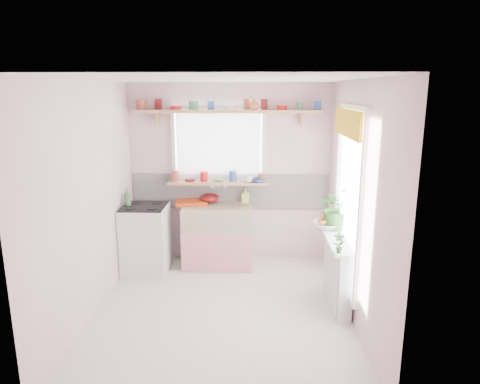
{
  "coord_description": "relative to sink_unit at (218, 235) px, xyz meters",
  "views": [
    {
      "loc": [
        0.33,
        -4.33,
        2.39
      ],
      "look_at": [
        0.18,
        0.55,
        1.23
      ],
      "focal_mm": 32.0,
      "sensor_mm": 36.0,
      "label": 1
    }
  ],
  "objects": [
    {
      "name": "pine_shelf",
      "position": [
        0.15,
        0.18,
        1.69
      ],
      "size": [
        2.52,
        0.24,
        0.04
      ],
      "primitive_type": "cube",
      "color": "tan",
      "rests_on": "room"
    },
    {
      "name": "fruit_bowl",
      "position": [
        1.36,
        -0.69,
        0.38
      ],
      "size": [
        0.38,
        0.38,
        0.08
      ],
      "primitive_type": "imported",
      "rotation": [
        0.0,
        0.0,
        -0.23
      ],
      "color": "silver",
      "rests_on": "radiator_ledge"
    },
    {
      "name": "colander",
      "position": [
        -0.14,
        0.21,
        0.48
      ],
      "size": [
        0.33,
        0.33,
        0.13
      ],
      "primitive_type": "ellipsoid",
      "rotation": [
        0.0,
        0.0,
        0.2
      ],
      "color": "#580F0F",
      "rests_on": "sink_unit"
    },
    {
      "name": "sink_unit",
      "position": [
        0.0,
        0.0,
        0.0
      ],
      "size": [
        0.95,
        0.65,
        1.11
      ],
      "color": "white",
      "rests_on": "ground"
    },
    {
      "name": "dish_tray",
      "position": [
        -0.38,
        0.12,
        0.44
      ],
      "size": [
        0.48,
        0.39,
        0.04
      ],
      "primitive_type": "cube",
      "rotation": [
        0.0,
        0.0,
        0.15
      ],
      "color": "#DC4113",
      "rests_on": "sink_unit"
    },
    {
      "name": "sill_cup",
      "position": [
        0.42,
        0.13,
        0.78
      ],
      "size": [
        0.15,
        0.15,
        0.1
      ],
      "primitive_type": "imported",
      "rotation": [
        0.0,
        0.0,
        -0.2
      ],
      "color": "silver",
      "rests_on": "windowsill"
    },
    {
      "name": "radiator_ledge",
      "position": [
        1.45,
        -1.09,
        -0.03
      ],
      "size": [
        0.22,
        0.95,
        0.78
      ],
      "color": "white",
      "rests_on": "ground"
    },
    {
      "name": "cooker_bottle",
      "position": [
        -1.17,
        -0.23,
        0.6
      ],
      "size": [
        0.09,
        0.09,
        0.23
      ],
      "primitive_type": "imported",
      "rotation": [
        0.0,
        0.0,
        0.04
      ],
      "color": "#3D7B4B",
      "rests_on": "cooker"
    },
    {
      "name": "jade_plant",
      "position": [
        1.48,
        -0.69,
        0.6
      ],
      "size": [
        0.57,
        0.53,
        0.52
      ],
      "primitive_type": "imported",
      "rotation": [
        0.0,
        0.0,
        0.32
      ],
      "color": "#36712D",
      "rests_on": "radiator_ledge"
    },
    {
      "name": "sill_crockery",
      "position": [
        -0.02,
        0.19,
        0.78
      ],
      "size": [
        1.35,
        0.11,
        0.12
      ],
      "color": "#A55133",
      "rests_on": "windowsill"
    },
    {
      "name": "fruit",
      "position": [
        1.37,
        -0.69,
        0.44
      ],
      "size": [
        0.2,
        0.14,
        0.1
      ],
      "color": "#FD5C15",
      "rests_on": "fruit_bowl"
    },
    {
      "name": "soap_bottle_sink",
      "position": [
        0.37,
        0.21,
        0.52
      ],
      "size": [
        0.11,
        0.11,
        0.21
      ],
      "primitive_type": "imported",
      "rotation": [
        0.0,
        0.0,
        -0.18
      ],
      "color": "#DDF56D",
      "rests_on": "sink_unit"
    },
    {
      "name": "room",
      "position": [
        0.81,
        -0.43,
        0.94
      ],
      "size": [
        3.2,
        3.2,
        3.2
      ],
      "color": "silver",
      "rests_on": "ground"
    },
    {
      "name": "sill_bowl",
      "position": [
        0.56,
        0.13,
        0.76
      ],
      "size": [
        0.19,
        0.19,
        0.06
      ],
      "primitive_type": "imported",
      "rotation": [
        0.0,
        0.0,
        0.09
      ],
      "color": "#2E5497",
      "rests_on": "windowsill"
    },
    {
      "name": "windowsill",
      "position": [
        -0.0,
        0.19,
        0.71
      ],
      "size": [
        1.4,
        0.22,
        0.04
      ],
      "primitive_type": "cube",
      "color": "tan",
      "rests_on": "room"
    },
    {
      "name": "shelf_crockery",
      "position": [
        0.15,
        0.18,
        1.76
      ],
      "size": [
        2.47,
        0.11,
        0.12
      ],
      "color": "#A55133",
      "rests_on": "pine_shelf"
    },
    {
      "name": "cooker",
      "position": [
        -0.95,
        -0.24,
        0.03
      ],
      "size": [
        0.58,
        0.58,
        0.93
      ],
      "color": "white",
      "rests_on": "ground"
    },
    {
      "name": "shelf_vase",
      "position": [
        0.49,
        0.12,
        1.78
      ],
      "size": [
        0.17,
        0.17,
        0.15
      ],
      "primitive_type": "imported",
      "rotation": [
        0.0,
        0.0,
        -0.23
      ],
      "color": "#B25D36",
      "rests_on": "pine_shelf"
    },
    {
      "name": "herb_pot",
      "position": [
        1.36,
        -1.49,
        0.45
      ],
      "size": [
        0.12,
        0.08,
        0.21
      ],
      "primitive_type": "imported",
      "rotation": [
        0.0,
        0.0,
        0.05
      ],
      "color": "#275D25",
      "rests_on": "radiator_ledge"
    }
  ]
}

